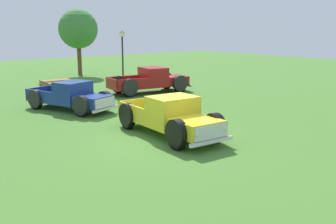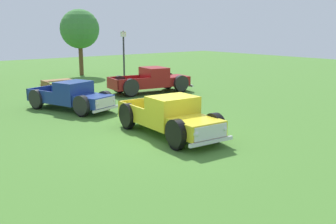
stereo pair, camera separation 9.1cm
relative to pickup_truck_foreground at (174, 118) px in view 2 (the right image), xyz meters
name	(u,v)px [view 2 (the right image)]	position (x,y,z in m)	size (l,w,h in m)	color
ground_plane	(165,140)	(-0.48, -0.09, -0.74)	(80.00, 80.00, 0.00)	#477A2D
pickup_truck_foreground	(174,118)	(0.00, 0.00, 0.00)	(2.26, 5.17, 1.55)	yellow
pickup_truck_behind_left	(75,97)	(-0.82, 6.73, -0.04)	(3.12, 5.05, 1.46)	navy
pickup_truck_behind_right	(155,80)	(5.67, 8.81, 0.02)	(5.43, 2.70, 1.59)	maroon
lamp_post_near	(124,57)	(5.80, 12.69, 1.28)	(0.36, 0.36, 3.85)	#2D2D33
picnic_table	(57,84)	(0.84, 12.82, -0.24)	(1.85, 1.54, 0.78)	olive
trash_can	(86,89)	(1.40, 9.90, -0.26)	(0.59, 0.59, 0.95)	#4C4C51
oak_tree_east	(80,29)	(6.16, 20.22, 3.17)	(3.32, 3.32, 5.59)	brown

